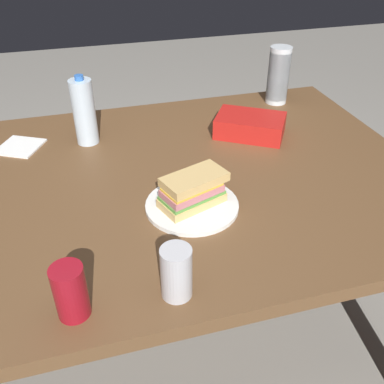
# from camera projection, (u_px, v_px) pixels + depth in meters

# --- Properties ---
(ground_plane) EXTENTS (8.00, 8.00, 0.00)m
(ground_plane) POSITION_uv_depth(u_px,v_px,m) (155.00, 335.00, 1.70)
(ground_plane) COLOR gray
(dining_table) EXTENTS (1.70, 1.08, 0.73)m
(dining_table) POSITION_uv_depth(u_px,v_px,m) (145.00, 201.00, 1.33)
(dining_table) COLOR brown
(dining_table) RESTS_ON ground_plane
(paper_plate) EXTENTS (0.25, 0.25, 0.01)m
(paper_plate) POSITION_uv_depth(u_px,v_px,m) (192.00, 205.00, 1.17)
(paper_plate) COLOR white
(paper_plate) RESTS_ON dining_table
(sandwich) EXTENTS (0.20, 0.15, 0.08)m
(sandwich) POSITION_uv_depth(u_px,v_px,m) (193.00, 190.00, 1.14)
(sandwich) COLOR #DBB26B
(sandwich) RESTS_ON paper_plate
(soda_can_red) EXTENTS (0.07, 0.07, 0.12)m
(soda_can_red) POSITION_uv_depth(u_px,v_px,m) (70.00, 292.00, 0.84)
(soda_can_red) COLOR maroon
(soda_can_red) RESTS_ON dining_table
(chip_bag) EXTENTS (0.27, 0.25, 0.07)m
(chip_bag) POSITION_uv_depth(u_px,v_px,m) (250.00, 126.00, 1.50)
(chip_bag) COLOR red
(chip_bag) RESTS_ON dining_table
(water_bottle_tall) EXTENTS (0.07, 0.07, 0.23)m
(water_bottle_tall) POSITION_uv_depth(u_px,v_px,m) (84.00, 112.00, 1.42)
(water_bottle_tall) COLOR silver
(water_bottle_tall) RESTS_ON dining_table
(plastic_cup_stack) EXTENTS (0.08, 0.08, 0.22)m
(plastic_cup_stack) POSITION_uv_depth(u_px,v_px,m) (278.00, 75.00, 1.70)
(plastic_cup_stack) COLOR silver
(plastic_cup_stack) RESTS_ON dining_table
(soda_can_silver) EXTENTS (0.07, 0.07, 0.12)m
(soda_can_silver) POSITION_uv_depth(u_px,v_px,m) (176.00, 273.00, 0.88)
(soda_can_silver) COLOR silver
(soda_can_silver) RESTS_ON dining_table
(paper_napkin) EXTENTS (0.18, 0.18, 0.01)m
(paper_napkin) POSITION_uv_depth(u_px,v_px,m) (20.00, 147.00, 1.44)
(paper_napkin) COLOR white
(paper_napkin) RESTS_ON dining_table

